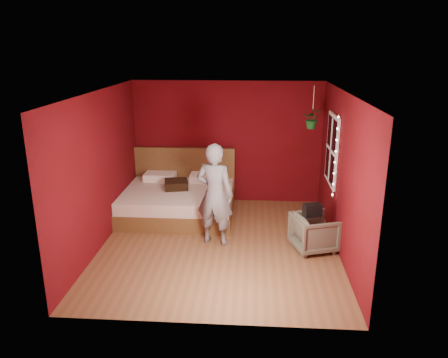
# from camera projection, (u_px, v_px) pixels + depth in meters

# --- Properties ---
(floor) EXTENTS (4.50, 4.50, 0.00)m
(floor) POSITION_uv_depth(u_px,v_px,m) (219.00, 244.00, 7.57)
(floor) COLOR brown
(floor) RESTS_ON ground
(room_walls) EXTENTS (4.04, 4.54, 2.62)m
(room_walls) POSITION_uv_depth(u_px,v_px,m) (219.00, 150.00, 7.07)
(room_walls) COLOR #5C0912
(room_walls) RESTS_ON ground
(window) EXTENTS (0.05, 0.97, 1.27)m
(window) POSITION_uv_depth(u_px,v_px,m) (332.00, 150.00, 7.85)
(window) COLOR white
(window) RESTS_ON room_walls
(fairy_lights) EXTENTS (0.04, 0.04, 1.45)m
(fairy_lights) POSITION_uv_depth(u_px,v_px,m) (335.00, 157.00, 7.35)
(fairy_lights) COLOR silver
(fairy_lights) RESTS_ON room_walls
(bed) EXTENTS (2.17, 1.85, 1.19)m
(bed) POSITION_uv_depth(u_px,v_px,m) (179.00, 199.00, 8.85)
(bed) COLOR brown
(bed) RESTS_ON ground
(person) EXTENTS (0.74, 0.58, 1.78)m
(person) POSITION_uv_depth(u_px,v_px,m) (215.00, 195.00, 7.36)
(person) COLOR slate
(person) RESTS_ON ground
(armchair) EXTENTS (0.85, 0.84, 0.62)m
(armchair) POSITION_uv_depth(u_px,v_px,m) (314.00, 233.00, 7.29)
(armchair) COLOR #686552
(armchair) RESTS_ON ground
(handbag) EXTENTS (0.33, 0.24, 0.21)m
(handbag) POSITION_uv_depth(u_px,v_px,m) (312.00, 210.00, 7.13)
(handbag) COLOR black
(handbag) RESTS_ON armchair
(throw_pillow) EXTENTS (0.54, 0.54, 0.16)m
(throw_pillow) POSITION_uv_depth(u_px,v_px,m) (176.00, 184.00, 8.75)
(throw_pillow) COLOR black
(throw_pillow) RESTS_ON bed
(hanging_plant) EXTENTS (0.36, 0.32, 0.78)m
(hanging_plant) POSITION_uv_depth(u_px,v_px,m) (312.00, 119.00, 8.02)
(hanging_plant) COLOR silver
(hanging_plant) RESTS_ON room_walls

